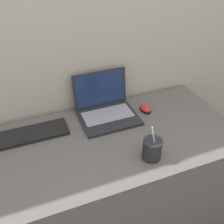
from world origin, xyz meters
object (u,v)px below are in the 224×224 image
(laptop, at_px, (106,108))
(external_keyboard, at_px, (33,134))
(computer_mouse, at_px, (145,108))
(drink_cup, at_px, (152,149))

(laptop, height_order, external_keyboard, laptop)
(computer_mouse, xyz_separation_m, external_keyboard, (-0.69, 0.02, -0.01))
(external_keyboard, bearing_deg, computer_mouse, -1.44)
(computer_mouse, bearing_deg, drink_cup, -113.65)
(drink_cup, xyz_separation_m, external_keyboard, (-0.53, 0.39, -0.05))
(laptop, height_order, drink_cup, laptop)
(drink_cup, distance_m, external_keyboard, 0.66)
(drink_cup, bearing_deg, computer_mouse, 66.35)
(drink_cup, relative_size, computer_mouse, 2.10)
(laptop, height_order, computer_mouse, laptop)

